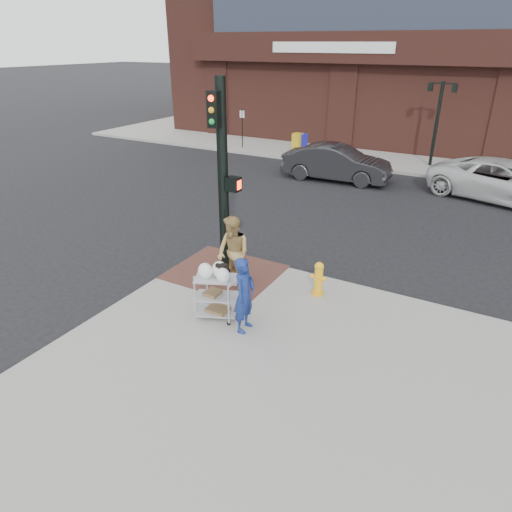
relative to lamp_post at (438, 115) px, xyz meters
The scene contains 13 objects.
ground 16.34m from the lamp_post, 97.13° to the right, with size 220.00×220.00×0.00m, color black.
brick_curb_ramp 15.52m from the lamp_post, 99.77° to the right, with size 2.80×2.40×0.01m, color #552C27.
lamp_post is the anchor object (origin of this frame).
parking_sign 10.64m from the lamp_post, behind, with size 0.05×0.05×2.20m, color black.
traffic_signal_pole 15.43m from the lamp_post, 99.24° to the right, with size 0.61×0.51×5.00m.
woman_blue 17.26m from the lamp_post, 92.49° to the right, with size 0.62×0.41×1.70m, color navy.
pedestrian_tan 15.88m from the lamp_post, 97.08° to the right, with size 0.92×0.72×1.89m, color #A3844D.
sedan_dark 5.89m from the lamp_post, 127.11° to the right, with size 1.70×4.86×1.60m, color black.
minivan_white 5.65m from the lamp_post, 48.95° to the right, with size 2.63×5.70×1.59m, color silver.
utility_cart 17.18m from the lamp_post, 95.18° to the right, with size 1.09×0.87×1.33m.
fire_hydrant 15.12m from the lamp_post, 89.77° to the right, with size 0.41×0.29×0.88m.
newsbox_yellow 7.25m from the lamp_post, behind, with size 0.48×0.44×1.15m, color gold.
newsbox_blue 7.06m from the lamp_post, behind, with size 0.47×0.42×1.11m, color #1A1DAE.
Camera 1 is at (5.56, -8.30, 5.83)m, focal length 32.00 mm.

